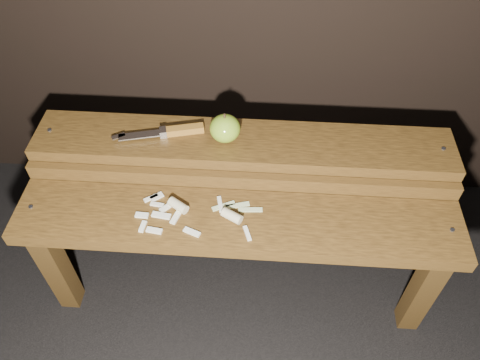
# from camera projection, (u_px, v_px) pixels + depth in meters

# --- Properties ---
(ground) EXTENTS (60.00, 60.00, 0.00)m
(ground) POSITION_uv_depth(u_px,v_px,m) (239.00, 282.00, 1.58)
(ground) COLOR black
(bench_front_tier) EXTENTS (1.20, 0.20, 0.42)m
(bench_front_tier) POSITION_uv_depth(u_px,v_px,m) (237.00, 236.00, 1.28)
(bench_front_tier) COLOR #37240D
(bench_front_tier) RESTS_ON ground
(bench_rear_tier) EXTENTS (1.20, 0.21, 0.50)m
(bench_rear_tier) POSITION_uv_depth(u_px,v_px,m) (242.00, 162.00, 1.39)
(bench_rear_tier) COLOR #37240D
(bench_rear_tier) RESTS_ON ground
(apple) EXTENTS (0.09, 0.09, 0.09)m
(apple) POSITION_uv_depth(u_px,v_px,m) (225.00, 128.00, 1.30)
(apple) COLOR olive
(apple) RESTS_ON bench_rear_tier
(knife) EXTENTS (0.26, 0.08, 0.02)m
(knife) POSITION_uv_depth(u_px,v_px,m) (173.00, 131.00, 1.33)
(knife) COLOR #925E20
(knife) RESTS_ON bench_rear_tier
(apple_scraps) EXTENTS (0.34, 0.15, 0.03)m
(apple_scraps) POSITION_uv_depth(u_px,v_px,m) (196.00, 212.00, 1.24)
(apple_scraps) COLOR beige
(apple_scraps) RESTS_ON bench_front_tier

